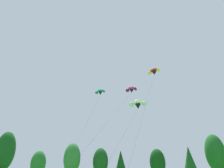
% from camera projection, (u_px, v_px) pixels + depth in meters
% --- Properties ---
extents(treeline_tree_b, '(5.72, 5.72, 14.53)m').
position_uv_depth(treeline_tree_b, '(5.00, 151.00, 60.75)').
color(treeline_tree_b, '#472D19').
rests_on(treeline_tree_b, ground_plane).
extents(treeline_tree_c, '(4.13, 4.13, 8.62)m').
position_uv_depth(treeline_tree_c, '(38.00, 163.00, 56.96)').
color(treeline_tree_c, '#472D19').
rests_on(treeline_tree_c, ground_plane).
extents(treeline_tree_d, '(4.69, 4.69, 10.70)m').
position_uv_depth(treeline_tree_d, '(72.00, 158.00, 57.14)').
color(treeline_tree_d, '#472D19').
rests_on(treeline_tree_d, ground_plane).
extents(treeline_tree_e, '(4.37, 4.37, 9.52)m').
position_uv_depth(treeline_tree_e, '(100.00, 162.00, 58.29)').
color(treeline_tree_e, '#472D19').
rests_on(treeline_tree_e, ground_plane).
extents(treeline_tree_f, '(3.54, 3.54, 8.82)m').
position_uv_depth(treeline_tree_f, '(121.00, 162.00, 58.06)').
color(treeline_tree_f, '#472D19').
rests_on(treeline_tree_f, ground_plane).
extents(treeline_tree_g, '(4.21, 4.21, 8.93)m').
position_uv_depth(treeline_tree_g, '(158.00, 162.00, 55.39)').
color(treeline_tree_g, '#472D19').
rests_on(treeline_tree_g, ground_plane).
extents(treeline_tree_h, '(3.62, 3.62, 9.17)m').
position_uv_depth(treeline_tree_h, '(190.00, 160.00, 52.28)').
color(treeline_tree_h, '#472D19').
rests_on(treeline_tree_h, ground_plane).
extents(treeline_tree_i, '(5.22, 5.22, 12.68)m').
position_uv_depth(treeline_tree_i, '(215.00, 153.00, 55.23)').
color(treeline_tree_i, '#472D19').
rests_on(treeline_tree_i, ground_plane).
extents(parafoil_kite_high_magenta, '(9.41, 16.95, 18.40)m').
position_uv_depth(parafoil_kite_high_magenta, '(131.00, 90.00, 44.56)').
color(parafoil_kite_high_magenta, '#D12893').
extents(parafoil_kite_mid_white, '(5.72, 20.66, 15.13)m').
position_uv_depth(parafoil_kite_mid_white, '(138.00, 104.00, 41.42)').
color(parafoil_kite_mid_white, white).
extents(parafoil_kite_far_red_yellow, '(7.63, 13.95, 23.38)m').
position_uv_depth(parafoil_kite_far_red_yellow, '(154.00, 72.00, 47.18)').
color(parafoil_kite_far_red_yellow, red).
extents(parafoil_kite_low_teal, '(3.25, 12.28, 16.32)m').
position_uv_depth(parafoil_kite_low_teal, '(100.00, 92.00, 40.59)').
color(parafoil_kite_low_teal, teal).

